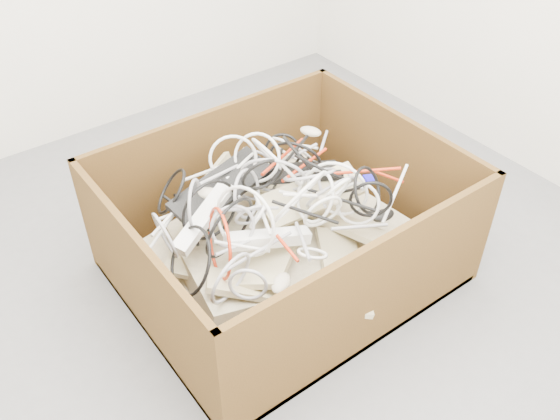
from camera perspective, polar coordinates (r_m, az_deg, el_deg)
ground at (r=2.39m, az=-1.59°, el=-7.13°), size 3.00×3.00×0.00m
cardboard_box at (r=2.35m, az=-0.03°, el=-3.53°), size 1.18×0.99×0.52m
keyboard_pile at (r=2.24m, az=-0.33°, el=-1.09°), size 0.81×0.90×0.32m
mice_scatter at (r=2.20m, az=0.53°, el=0.40°), size 0.82×0.70×0.20m
power_strip_left at (r=2.11m, az=-7.20°, el=-0.71°), size 0.30×0.18×0.13m
power_strip_right at (r=2.08m, az=-1.13°, el=-2.68°), size 0.31×0.15×0.10m
vga_plug at (r=2.31m, az=8.46°, el=2.88°), size 0.06×0.05×0.03m
cable_tangle at (r=2.15m, az=-1.16°, el=1.36°), size 0.96×0.72×0.44m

